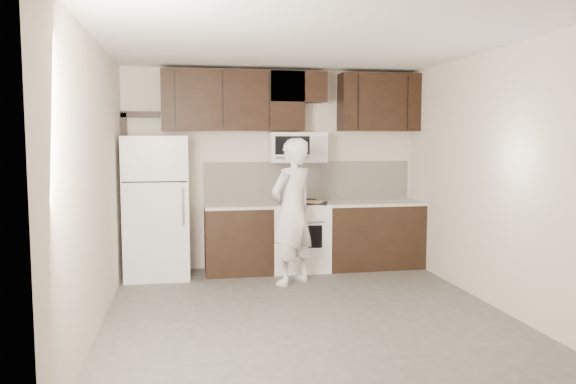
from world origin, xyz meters
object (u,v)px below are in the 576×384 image
object	(u,v)px
refrigerator	(157,207)
stove	(299,236)
person	(292,212)
microwave	(297,147)

from	to	relation	value
refrigerator	stove	bearing A→B (deg)	1.51
stove	refrigerator	distance (m)	1.90
stove	person	xyz separation A→B (m)	(-0.22, -0.70, 0.43)
stove	microwave	size ratio (longest dim) A/B	1.24
stove	refrigerator	xyz separation A→B (m)	(-1.85, -0.05, 0.44)
refrigerator	microwave	bearing A→B (deg)	5.15
stove	refrigerator	size ratio (longest dim) A/B	0.52
stove	refrigerator	bearing A→B (deg)	-178.49
refrigerator	person	bearing A→B (deg)	-21.70
microwave	stove	bearing A→B (deg)	-89.90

